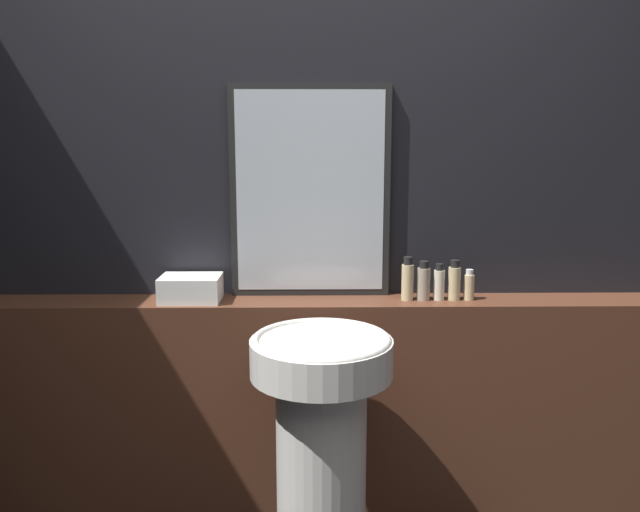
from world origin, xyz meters
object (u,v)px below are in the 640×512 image
at_px(mirror, 310,192).
at_px(hand_soap_bottle, 469,286).
at_px(shampoo_bottle, 408,280).
at_px(conditioner_bottle, 424,282).
at_px(towel_stack, 191,288).
at_px(body_wash_bottle, 454,282).
at_px(pedestal_sink, 321,444).
at_px(lotion_bottle, 439,283).

distance_m(mirror, hand_soap_bottle, 0.70).
height_order(shampoo_bottle, conditioner_bottle, shampoo_bottle).
distance_m(mirror, towel_stack, 0.58).
bearing_deg(shampoo_bottle, mirror, 166.90).
bearing_deg(shampoo_bottle, towel_stack, 180.00).
distance_m(conditioner_bottle, body_wash_bottle, 0.12).
relative_size(body_wash_bottle, hand_soap_bottle, 1.31).
distance_m(pedestal_sink, lotion_bottle, 0.75).
xyz_separation_m(pedestal_sink, lotion_bottle, (0.45, 0.41, 0.44)).
height_order(pedestal_sink, hand_soap_bottle, hand_soap_bottle).
distance_m(mirror, lotion_bottle, 0.60).
distance_m(shampoo_bottle, body_wash_bottle, 0.18).
bearing_deg(body_wash_bottle, pedestal_sink, -141.47).
relative_size(shampoo_bottle, conditioner_bottle, 1.11).
distance_m(lotion_bottle, hand_soap_bottle, 0.11).
bearing_deg(shampoo_bottle, body_wash_bottle, 0.00).
bearing_deg(hand_soap_bottle, lotion_bottle, 180.00).
bearing_deg(lotion_bottle, hand_soap_bottle, 0.00).
bearing_deg(hand_soap_bottle, shampoo_bottle, -180.00).
distance_m(pedestal_sink, mirror, 0.92).
distance_m(shampoo_bottle, lotion_bottle, 0.12).
xyz_separation_m(pedestal_sink, hand_soap_bottle, (0.57, 0.41, 0.43)).
bearing_deg(towel_stack, hand_soap_bottle, 0.00).
distance_m(body_wash_bottle, hand_soap_bottle, 0.06).
bearing_deg(hand_soap_bottle, towel_stack, 180.00).
bearing_deg(mirror, towel_stack, -169.25).
height_order(pedestal_sink, lotion_bottle, lotion_bottle).
bearing_deg(pedestal_sink, body_wash_bottle, 38.53).
height_order(mirror, conditioner_bottle, mirror).
distance_m(pedestal_sink, hand_soap_bottle, 0.82).
height_order(conditioner_bottle, lotion_bottle, conditioner_bottle).
bearing_deg(body_wash_bottle, lotion_bottle, 180.00).
bearing_deg(pedestal_sink, mirror, 94.07).
xyz_separation_m(body_wash_bottle, hand_soap_bottle, (0.06, 0.00, -0.02)).
xyz_separation_m(mirror, body_wash_bottle, (0.54, -0.09, -0.33)).
xyz_separation_m(lotion_bottle, body_wash_bottle, (0.06, 0.00, 0.01)).
bearing_deg(towel_stack, conditioner_bottle, 0.00).
xyz_separation_m(mirror, towel_stack, (-0.45, -0.09, -0.36)).
relative_size(towel_stack, body_wash_bottle, 1.46).
relative_size(lotion_bottle, hand_soap_bottle, 1.19).
height_order(mirror, body_wash_bottle, mirror).
height_order(lotion_bottle, hand_soap_bottle, lotion_bottle).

